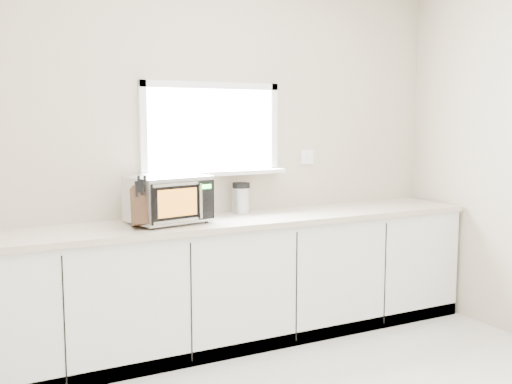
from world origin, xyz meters
TOP-DOWN VIEW (x-y plane):
  - back_wall at (0.00, 2.00)m, footprint 4.00×0.17m
  - cabinets at (0.00, 1.70)m, footprint 3.92×0.60m
  - countertop at (0.00, 1.69)m, footprint 3.92×0.64m
  - microwave at (-0.43, 1.71)m, footprint 0.57×0.49m
  - knife_block at (-0.66, 1.61)m, footprint 0.15×0.26m
  - cutting_board at (-0.47, 1.94)m, footprint 0.28×0.07m
  - coffee_grinder at (0.20, 1.88)m, footprint 0.15×0.15m

SIDE VIEW (x-z plane):
  - cabinets at x=0.00m, z-range 0.00..0.88m
  - countertop at x=0.00m, z-range 0.88..0.92m
  - coffee_grinder at x=0.20m, z-range 0.92..1.16m
  - cutting_board at x=-0.47m, z-range 0.92..1.20m
  - knife_block at x=-0.66m, z-range 0.89..1.24m
  - microwave at x=-0.43m, z-range 0.93..1.25m
  - back_wall at x=0.00m, z-range 0.01..2.71m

